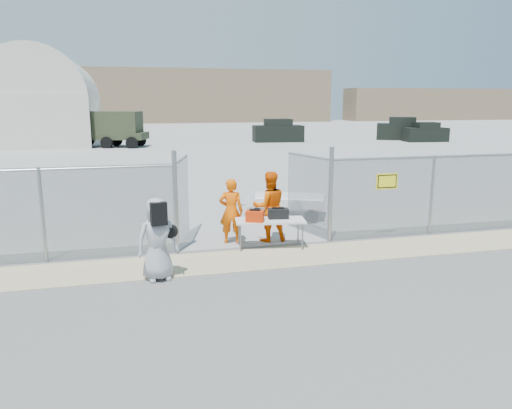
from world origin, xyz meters
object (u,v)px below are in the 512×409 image
object	(u,v)px
security_worker_left	(231,211)
folding_table	(270,234)
visitor	(157,239)
security_worker_right	(269,207)
utility_trailer	(287,206)

from	to	relation	value
security_worker_left	folding_table	bearing A→B (deg)	160.09
security_worker_left	visitor	size ratio (longest dim) A/B	0.99
visitor	security_worker_right	bearing A→B (deg)	26.41
security_worker_right	visitor	size ratio (longest dim) A/B	1.07
folding_table	visitor	size ratio (longest dim) A/B	1.00
folding_table	utility_trailer	size ratio (longest dim) A/B	0.56
folding_table	security_worker_right	xyz separation A→B (m)	(0.16, 0.64, 0.56)
security_worker_left	utility_trailer	bearing A→B (deg)	-115.76
security_worker_right	utility_trailer	size ratio (longest dim) A/B	0.61
security_worker_right	visitor	bearing A→B (deg)	36.40
security_worker_left	visitor	xyz separation A→B (m)	(-2.01, -2.26, 0.01)
visitor	utility_trailer	size ratio (longest dim) A/B	0.56
folding_table	visitor	bearing A→B (deg)	-142.09
utility_trailer	security_worker_left	bearing A→B (deg)	-108.12
visitor	folding_table	bearing A→B (deg)	19.03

